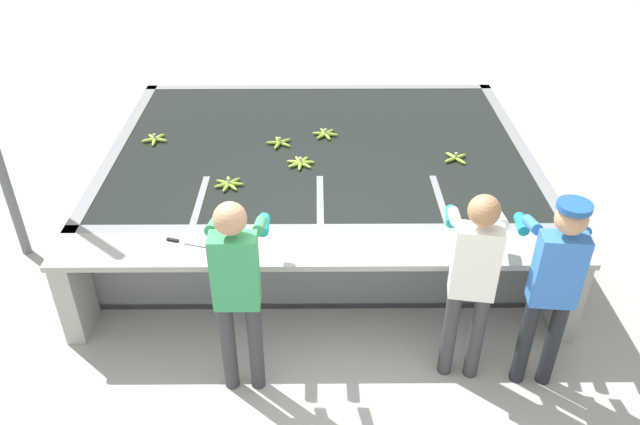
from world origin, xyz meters
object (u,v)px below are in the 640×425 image
object	(u,v)px
banana_bunch_floating_2	(229,184)
banana_bunch_floating_3	(301,163)
knife_0	(181,241)
worker_1	(473,272)
worker_0	(237,282)
worker_2	(554,278)
banana_bunch_floating_0	(155,139)
banana_bunch_floating_5	(456,158)
banana_bunch_floating_1	(280,143)
banana_bunch_floating_4	(325,134)

from	to	relation	value
banana_bunch_floating_2	banana_bunch_floating_3	bearing A→B (deg)	31.28
knife_0	worker_1	bearing A→B (deg)	-14.72
worker_0	worker_2	distance (m)	2.21
banana_bunch_floating_0	banana_bunch_floating_5	distance (m)	3.07
banana_bunch_floating_1	worker_1	bearing A→B (deg)	-57.06
worker_1	banana_bunch_floating_0	distance (m)	3.66
worker_1	banana_bunch_floating_0	xyz separation A→B (m)	(-2.78, 2.38, -0.13)
banana_bunch_floating_4	banana_bunch_floating_5	bearing A→B (deg)	-23.11
worker_0	banana_bunch_floating_0	distance (m)	2.74
worker_0	banana_bunch_floating_0	bearing A→B (deg)	114.25
banana_bunch_floating_3	banana_bunch_floating_2	bearing A→B (deg)	-148.72
worker_1	worker_2	world-z (taller)	worker_1
banana_bunch_floating_0	banana_bunch_floating_4	xyz separation A→B (m)	(1.77, 0.11, -0.00)
worker_2	banana_bunch_floating_3	size ratio (longest dim) A/B	5.78
worker_0	banana_bunch_floating_2	bearing A→B (deg)	98.97
banana_bunch_floating_3	banana_bunch_floating_0	bearing A→B (deg)	161.12
banana_bunch_floating_1	banana_bunch_floating_4	world-z (taller)	same
worker_0	banana_bunch_floating_4	xyz separation A→B (m)	(0.65, 2.60, -0.15)
worker_2	worker_0	bearing A→B (deg)	-179.05
banana_bunch_floating_5	knife_0	xyz separation A→B (m)	(-2.45, -1.37, -0.01)
worker_0	worker_2	size ratio (longest dim) A/B	1.02
worker_2	banana_bunch_floating_3	bearing A→B (deg)	133.03
banana_bunch_floating_0	worker_2	bearing A→B (deg)	-36.42
knife_0	banana_bunch_floating_4	bearing A→B (deg)	58.37
worker_2	banana_bunch_floating_2	xyz separation A→B (m)	(-2.46, 1.54, -0.14)
worker_1	banana_bunch_floating_5	distance (m)	1.97
worker_1	banana_bunch_floating_2	xyz separation A→B (m)	(-1.91, 1.46, -0.13)
worker_2	banana_bunch_floating_1	world-z (taller)	worker_2
worker_1	worker_0	bearing A→B (deg)	-176.01
banana_bunch_floating_4	knife_0	world-z (taller)	banana_bunch_floating_4
banana_bunch_floating_1	banana_bunch_floating_5	bearing A→B (deg)	-11.16
banana_bunch_floating_5	knife_0	bearing A→B (deg)	-150.78
worker_1	banana_bunch_floating_0	size ratio (longest dim) A/B	5.88
banana_bunch_floating_0	banana_bunch_floating_1	distance (m)	1.30
worker_2	banana_bunch_floating_0	size ratio (longest dim) A/B	5.85
worker_0	banana_bunch_floating_1	bearing A→B (deg)	85.84
worker_2	banana_bunch_floating_4	distance (m)	3.01
worker_1	knife_0	bearing A→B (deg)	165.28
banana_bunch_floating_1	banana_bunch_floating_2	xyz separation A→B (m)	(-0.42, -0.83, -0.00)
banana_bunch_floating_1	knife_0	world-z (taller)	banana_bunch_floating_1
worker_1	banana_bunch_floating_1	size ratio (longest dim) A/B	5.87
worker_2	banana_bunch_floating_4	world-z (taller)	worker_2
banana_bunch_floating_1	knife_0	distance (m)	1.85
banana_bunch_floating_1	banana_bunch_floating_2	world-z (taller)	same
worker_1	banana_bunch_floating_4	size ratio (longest dim) A/B	5.77
worker_2	banana_bunch_floating_1	distance (m)	3.12
banana_bunch_floating_0	banana_bunch_floating_4	size ratio (longest dim) A/B	0.98
banana_bunch_floating_5	worker_0	bearing A→B (deg)	-132.96
banana_bunch_floating_0	knife_0	world-z (taller)	banana_bunch_floating_0
worker_0	knife_0	bearing A→B (deg)	127.52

